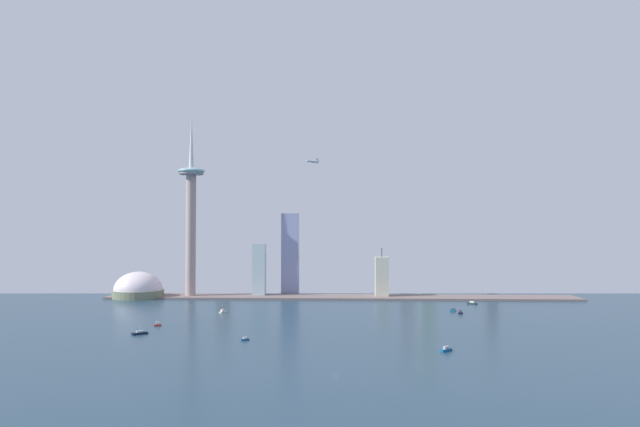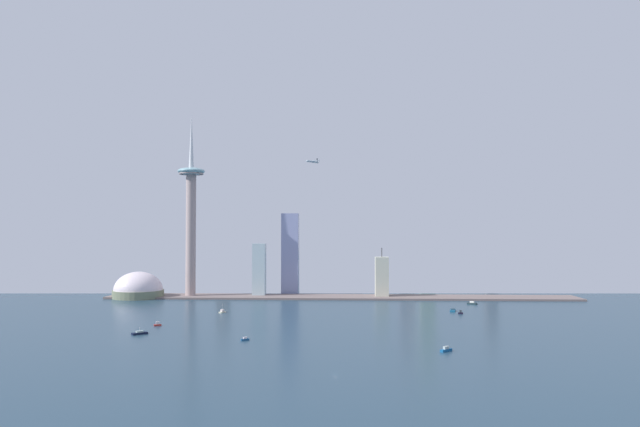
# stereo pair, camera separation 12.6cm
# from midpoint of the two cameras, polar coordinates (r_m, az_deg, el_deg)

# --- Properties ---
(ground_plane) EXTENTS (6000.00, 6000.00, 0.00)m
(ground_plane) POSITION_cam_midpoint_polar(r_m,az_deg,el_deg) (445.99, 1.42, -14.81)
(ground_plane) COLOR #213A4C
(waterfront_pier) EXTENTS (717.10, 64.93, 2.80)m
(waterfront_pier) POSITION_cam_midpoint_polar(r_m,az_deg,el_deg) (940.97, 1.98, -7.83)
(waterfront_pier) COLOR #71615E
(waterfront_pier) RESTS_ON ground
(observation_tower) EXTENTS (42.16, 42.16, 287.86)m
(observation_tower) POSITION_cam_midpoint_polar(r_m,az_deg,el_deg) (967.16, -12.01, 0.51)
(observation_tower) COLOR #A7908E
(observation_tower) RESTS_ON ground
(stadium_dome) EXTENTS (77.27, 77.27, 56.43)m
(stadium_dome) POSITION_cam_midpoint_polar(r_m,az_deg,el_deg) (980.49, -16.67, -6.96)
(stadium_dome) COLOR slate
(stadium_dome) RESTS_ON ground
(skyscraper_0) EXTENTS (17.92, 24.46, 105.45)m
(skyscraper_0) POSITION_cam_midpoint_polar(r_m,az_deg,el_deg) (1058.68, 15.70, -4.84)
(skyscraper_0) COLOR gray
(skyscraper_0) RESTS_ON ground
(skyscraper_1) EXTENTS (19.92, 17.00, 83.21)m
(skyscraper_1) POSITION_cam_midpoint_polar(r_m,az_deg,el_deg) (958.91, -5.73, -5.30)
(skyscraper_1) COLOR #AFC4CB
(skyscraper_1) RESTS_ON ground
(skyscraper_2) EXTENTS (23.86, 21.51, 141.39)m
(skyscraper_2) POSITION_cam_midpoint_polar(r_m,az_deg,el_deg) (1033.39, 10.02, -3.41)
(skyscraper_2) COLOR #A9B88A
(skyscraper_2) RESTS_ON ground
(skyscraper_3) EXTENTS (24.99, 14.39, 145.09)m
(skyscraper_3) POSITION_cam_midpoint_polar(r_m,az_deg,el_deg) (1047.39, 8.15, -3.88)
(skyscraper_3) COLOR #A08B92
(skyscraper_3) RESTS_ON ground
(skyscraper_4) EXTENTS (19.16, 23.60, 85.20)m
(skyscraper_4) POSITION_cam_midpoint_polar(r_m,az_deg,el_deg) (1045.94, -9.04, -5.11)
(skyscraper_4) COLOR gray
(skyscraper_4) RESTS_ON ground
(skyscraper_5) EXTENTS (20.20, 25.51, 76.52)m
(skyscraper_5) POSITION_cam_midpoint_polar(r_m,az_deg,el_deg) (947.42, 5.81, -5.96)
(skyscraper_5) COLOR beige
(skyscraper_5) RESTS_ON ground
(skyscraper_6) EXTENTS (27.37, 26.99, 131.21)m
(skyscraper_6) POSITION_cam_midpoint_polar(r_m,az_deg,el_deg) (992.83, -2.81, -3.79)
(skyscraper_6) COLOR #8F96C4
(skyscraper_6) RESTS_ON ground
(boat_0) EXTENTS (8.34, 5.79, 4.72)m
(boat_0) POSITION_cam_midpoint_polar(r_m,az_deg,el_deg) (685.71, -14.99, -10.01)
(boat_0) COLOR #AC2B25
(boat_0) RESTS_ON ground
(boat_1) EXTENTS (13.93, 10.92, 4.47)m
(boat_1) POSITION_cam_midpoint_polar(r_m,az_deg,el_deg) (882.33, 14.07, -8.16)
(boat_1) COLOR #192A30
(boat_1) RESTS_ON ground
(boat_2) EXTENTS (7.55, 11.49, 10.53)m
(boat_2) POSITION_cam_midpoint_polar(r_m,az_deg,el_deg) (779.38, -9.15, -9.06)
(boat_2) COLOR beige
(boat_2) RESTS_ON ground
(boat_3) EXTENTS (14.86, 14.19, 7.01)m
(boat_3) POSITION_cam_midpoint_polar(r_m,az_deg,el_deg) (635.32, -16.55, -10.69)
(boat_3) COLOR black
(boat_3) RESTS_ON ground
(boat_4) EXTENTS (6.12, 2.18, 4.80)m
(boat_4) POSITION_cam_midpoint_polar(r_m,az_deg,el_deg) (777.69, 13.03, -9.03)
(boat_4) COLOR black
(boat_4) RESTS_ON ground
(boat_5) EXTENTS (7.82, 6.20, 3.24)m
(boat_5) POSITION_cam_midpoint_polar(r_m,az_deg,el_deg) (580.80, -7.05, -11.61)
(boat_5) COLOR navy
(boat_5) RESTS_ON ground
(boat_6) EXTENTS (9.84, 17.14, 3.60)m
(boat_6) POSITION_cam_midpoint_polar(r_m,az_deg,el_deg) (801.78, 12.34, -8.85)
(boat_6) COLOR #135279
(boat_6) RESTS_ON ground
(boat_7) EXTENTS (11.34, 10.69, 4.45)m
(boat_7) POSITION_cam_midpoint_polar(r_m,az_deg,el_deg) (535.68, 11.74, -12.38)
(boat_7) COLOR #124F87
(boat_7) RESTS_ON ground
(airplane) EXTENTS (23.20, 24.05, 8.01)m
(airplane) POSITION_cam_midpoint_polar(r_m,az_deg,el_deg) (963.92, -0.72, 4.90)
(airplane) COLOR #A9BDCA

